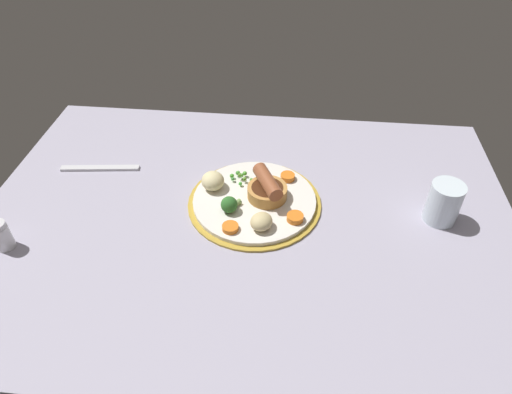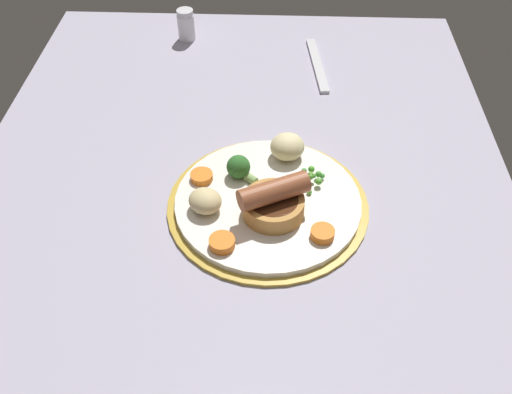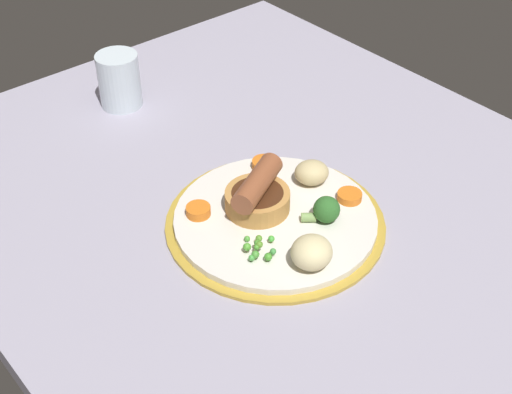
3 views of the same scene
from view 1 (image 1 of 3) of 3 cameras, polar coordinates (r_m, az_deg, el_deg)
dining_table at (r=94.42cm, az=-1.24°, el=-3.17°), size 110.00×80.00×3.00cm
dinner_plate at (r=96.07cm, az=-0.19°, el=-0.55°), size 28.08×28.08×1.40cm
sausage_pudding at (r=94.48cm, az=1.43°, el=1.04°), size 8.32×9.86×5.63cm
pea_pile at (r=99.96cm, az=-2.01°, el=2.64°), size 5.28×4.71×1.74cm
broccoli_floret_near at (r=92.03cm, az=-3.29°, el=-0.81°), size 4.01×4.28×3.41cm
potato_chunk_0 at (r=97.44cm, az=-5.43°, el=2.03°), size 5.92×6.08×3.78cm
potato_chunk_1 at (r=88.16cm, az=0.68°, el=-3.08°), size 5.93×6.08×3.10cm
carrot_slice_3 at (r=100.39cm, az=3.98°, el=2.53°), size 4.04×4.04×1.20cm
carrot_slice_5 at (r=90.65cm, az=4.91°, el=-2.58°), size 4.74×4.74×1.23cm
carrot_slice_6 at (r=88.61cm, az=-3.23°, el=-3.83°), size 4.54×4.54×1.01cm
fork at (r=111.45cm, az=-18.91°, el=3.45°), size 18.06×3.68×0.60cm
drinking_glass at (r=97.47cm, az=22.42°, el=-0.66°), size 6.58×6.58×8.65cm
salt_shaker at (r=97.78cm, az=-29.21°, el=-4.23°), size 3.34×3.34×6.08cm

